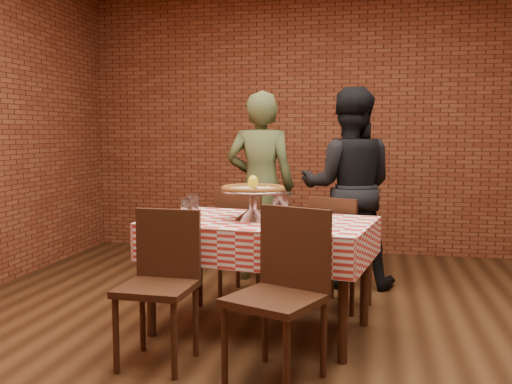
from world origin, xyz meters
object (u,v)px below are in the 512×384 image
at_px(condiment_caddy, 282,203).
at_px(chair_far_left, 248,242).
at_px(diner_black, 349,187).
at_px(water_glass_left, 187,208).
at_px(diner_olive, 260,186).
at_px(pizza, 253,190).
at_px(chair_near_left, 157,290).
at_px(pizza_stand, 253,205).
at_px(water_glass_right, 193,204).
at_px(chair_near_right, 275,297).
at_px(chair_far_right, 342,252).
at_px(table, 261,276).

bearing_deg(condiment_caddy, chair_far_left, 134.27).
bearing_deg(diner_black, water_glass_left, 50.58).
distance_m(chair_far_left, diner_black, 1.02).
bearing_deg(diner_olive, pizza, 95.17).
bearing_deg(chair_near_left, pizza_stand, 60.19).
relative_size(pizza, water_glass_right, 3.26).
distance_m(pizza, water_glass_left, 0.47).
bearing_deg(water_glass_left, chair_far_left, 74.31).
xyz_separation_m(pizza, chair_near_right, (0.28, -0.76, -0.50)).
xyz_separation_m(water_glass_left, diner_black, (1.03, 1.33, 0.04)).
bearing_deg(pizza_stand, chair_near_left, -122.21).
bearing_deg(chair_far_right, table, 73.96).
distance_m(pizza, water_glass_right, 0.55).
bearing_deg(chair_near_right, chair_far_right, 102.02).
distance_m(water_glass_left, diner_black, 1.68).
bearing_deg(chair_near_left, chair_far_right, 55.66).
height_order(water_glass_left, water_glass_right, same).
bearing_deg(diner_olive, chair_near_left, 80.40).
relative_size(chair_near_left, diner_olive, 0.52).
bearing_deg(chair_far_right, water_glass_right, 44.31).
height_order(chair_near_right, diner_olive, diner_olive).
xyz_separation_m(chair_near_left, chair_near_right, (0.70, -0.09, 0.02)).
xyz_separation_m(pizza, water_glass_left, (-0.45, -0.01, -0.14)).
xyz_separation_m(pizza, diner_black, (0.57, 1.32, -0.10)).
bearing_deg(table, chair_far_left, 108.01).
distance_m(table, diner_black, 1.49).
distance_m(pizza_stand, diner_olive, 1.39).
bearing_deg(water_glass_right, chair_near_left, -85.97).
xyz_separation_m(pizza, condiment_caddy, (0.15, 0.29, -0.12)).
bearing_deg(diner_olive, chair_far_left, 85.91).
distance_m(chair_near_right, chair_far_right, 1.44).
bearing_deg(chair_near_right, table, 129.70).
bearing_deg(chair_far_right, pizza_stand, 71.52).
height_order(pizza_stand, chair_near_left, pizza_stand).
bearing_deg(table, chair_near_left, -124.97).
height_order(pizza, diner_black, diner_black).
xyz_separation_m(pizza, chair_near_left, (-0.42, -0.67, -0.52)).
height_order(pizza_stand, water_glass_right, pizza_stand).
xyz_separation_m(table, chair_near_left, (-0.47, -0.68, 0.07)).
relative_size(pizza, chair_near_left, 0.48).
height_order(pizza, chair_near_left, pizza).
height_order(water_glass_right, chair_near_right, chair_near_right).
relative_size(pizza_stand, chair_near_right, 0.47).
height_order(water_glass_right, diner_black, diner_black).
bearing_deg(water_glass_left, condiment_caddy, 26.26).
relative_size(chair_near_right, diner_black, 0.54).
height_order(chair_near_left, chair_far_right, chair_near_left).
relative_size(condiment_caddy, diner_olive, 0.09).
relative_size(pizza, water_glass_left, 3.26).
distance_m(pizza, diner_olive, 1.39).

